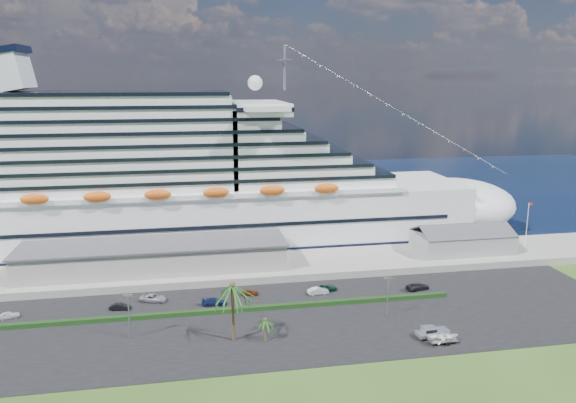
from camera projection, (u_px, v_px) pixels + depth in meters
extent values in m
plane|color=#334D19|center=(293.00, 346.00, 97.21)|extent=(420.00, 420.00, 0.00)
cube|color=black|center=(282.00, 319.00, 107.75)|extent=(140.00, 38.00, 0.12)
cube|color=gray|center=(262.00, 266.00, 135.40)|extent=(240.00, 20.00, 1.80)
cube|color=black|center=(231.00, 194.00, 221.96)|extent=(420.00, 160.00, 0.02)
cube|color=silver|center=(177.00, 217.00, 153.33)|extent=(160.00, 30.00, 16.00)
ellipsoid|color=silver|center=(449.00, 205.00, 167.53)|extent=(40.00, 30.00, 16.00)
cube|color=black|center=(178.00, 241.00, 154.81)|extent=(164.00, 30.60, 2.40)
cube|color=silver|center=(127.00, 139.00, 146.48)|extent=(128.00, 26.00, 24.80)
cube|color=silver|center=(258.00, 108.00, 150.95)|extent=(14.00, 38.00, 3.20)
cube|color=silver|center=(4.00, 71.00, 137.71)|extent=(11.58, 14.00, 11.58)
cylinder|color=gray|center=(285.00, 68.00, 149.92)|extent=(0.70, 0.70, 12.00)
ellipsoid|color=#CE5313|center=(158.00, 195.00, 135.32)|extent=(90.00, 2.40, 2.60)
ellipsoid|color=#CE5313|center=(162.00, 173.00, 165.64)|extent=(90.00, 2.40, 2.60)
cube|color=black|center=(177.00, 215.00, 153.15)|extent=(144.00, 30.40, 0.90)
cube|color=gray|center=(155.00, 257.00, 130.11)|extent=(60.00, 14.00, 6.00)
cube|color=#4C4C54|center=(154.00, 244.00, 129.43)|extent=(61.00, 15.00, 0.40)
cube|color=gray|center=(462.00, 242.00, 143.91)|extent=(24.00, 12.00, 4.80)
cube|color=#4C4C54|center=(469.00, 231.00, 140.25)|extent=(24.00, 6.31, 2.74)
cube|color=#4C4C54|center=(458.00, 225.00, 146.00)|extent=(24.00, 6.31, 2.74)
cylinder|color=silver|center=(527.00, 225.00, 146.32)|extent=(0.16, 0.16, 12.00)
cube|color=red|center=(531.00, 204.00, 145.19)|extent=(1.00, 0.04, 0.70)
cube|color=black|center=(238.00, 310.00, 111.02)|extent=(88.00, 1.10, 0.90)
cylinder|color=gray|center=(129.00, 317.00, 99.02)|extent=(0.24, 0.24, 8.00)
cube|color=gray|center=(128.00, 296.00, 98.12)|extent=(1.60, 0.35, 0.35)
cylinder|color=gray|center=(387.00, 298.00, 107.54)|extent=(0.24, 0.24, 8.00)
cube|color=gray|center=(388.00, 278.00, 106.64)|extent=(1.60, 0.35, 0.35)
cylinder|color=#47301E|center=(233.00, 313.00, 98.13)|extent=(0.54, 0.54, 10.50)
sphere|color=#47301E|center=(232.00, 285.00, 96.98)|extent=(0.98, 0.98, 0.98)
cylinder|color=#47301E|center=(265.00, 331.00, 98.35)|extent=(0.35, 0.35, 4.20)
sphere|color=#47301E|center=(265.00, 320.00, 97.90)|extent=(0.73, 0.73, 0.73)
imported|color=white|center=(8.00, 315.00, 107.89)|extent=(4.25, 2.68, 1.35)
imported|color=black|center=(120.00, 307.00, 111.89)|extent=(4.26, 1.97, 1.35)
imported|color=#9FA3A7|center=(153.00, 298.00, 116.00)|extent=(5.91, 4.15, 1.50)
imported|color=navy|center=(214.00, 302.00, 114.23)|extent=(5.20, 2.46, 1.47)
imported|color=maroon|center=(250.00, 293.00, 119.34)|extent=(3.74, 1.73, 1.24)
imported|color=silver|center=(318.00, 291.00, 119.92)|extent=(4.65, 1.96, 1.49)
imported|color=black|center=(327.00, 288.00, 121.92)|extent=(4.53, 2.27, 1.23)
imported|color=black|center=(418.00, 286.00, 122.34)|extent=(5.74, 3.27, 1.57)
cylinder|color=black|center=(424.00, 339.00, 98.74)|extent=(0.88, 0.36, 0.86)
cylinder|color=black|center=(419.00, 334.00, 100.69)|extent=(0.88, 0.36, 0.86)
cylinder|color=black|center=(444.00, 337.00, 99.40)|extent=(0.88, 0.36, 0.86)
cylinder|color=black|center=(439.00, 332.00, 101.36)|extent=(0.88, 0.36, 0.86)
cube|color=#A4A6AB|center=(433.00, 333.00, 99.99)|extent=(5.92, 2.55, 0.75)
cube|color=#A4A6AB|center=(441.00, 330.00, 100.18)|extent=(2.71, 2.27, 0.59)
cube|color=#A4A6AB|center=(429.00, 330.00, 99.70)|extent=(2.49, 2.20, 1.02)
cube|color=black|center=(429.00, 329.00, 99.67)|extent=(2.28, 2.23, 0.59)
cube|color=#A4A6AB|center=(420.00, 333.00, 99.51)|extent=(1.11, 2.10, 0.37)
cube|color=gray|center=(443.00, 340.00, 97.82)|extent=(5.19, 2.02, 0.13)
cylinder|color=gray|center=(431.00, 341.00, 97.40)|extent=(2.46, 0.15, 0.09)
cylinder|color=black|center=(448.00, 344.00, 96.99)|extent=(0.72, 0.26, 0.72)
cylinder|color=black|center=(443.00, 339.00, 98.92)|extent=(0.72, 0.26, 0.72)
imported|color=silver|center=(443.00, 337.00, 97.67)|extent=(5.77, 4.19, 1.17)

